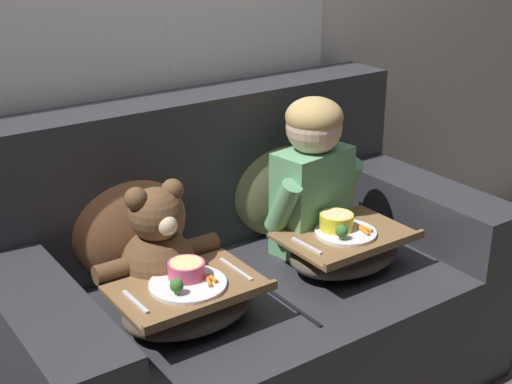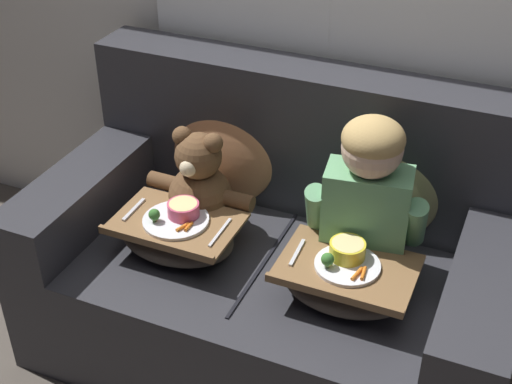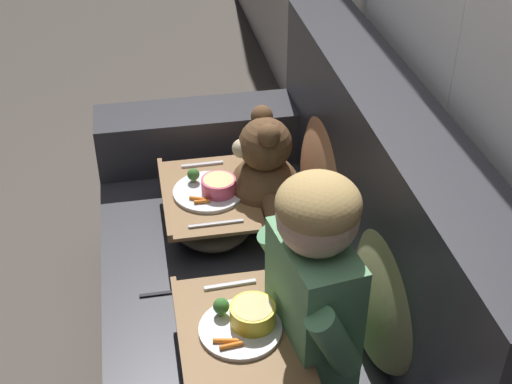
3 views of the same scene
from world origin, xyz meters
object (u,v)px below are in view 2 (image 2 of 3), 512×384
(teddy_bear, at_px, (199,186))
(child_figure, at_px, (368,189))
(couch, at_px, (278,263))
(throw_pillow_behind_child, at_px, (382,184))
(lap_tray_child, at_px, (346,280))
(throw_pillow_behind_teddy, at_px, (224,149))
(lap_tray_teddy, at_px, (177,234))

(teddy_bear, bearing_deg, child_figure, 0.41)
(child_figure, bearing_deg, couch, 178.95)
(throw_pillow_behind_child, distance_m, teddy_bear, 0.66)
(child_figure, relative_size, lap_tray_child, 1.30)
(couch, xyz_separation_m, throw_pillow_behind_teddy, (-0.31, 0.21, 0.31))
(couch, height_order, lap_tray_child, couch)
(throw_pillow_behind_teddy, height_order, lap_tray_child, throw_pillow_behind_teddy)
(lap_tray_child, xyz_separation_m, lap_tray_teddy, (-0.62, -0.00, -0.00))
(throw_pillow_behind_child, relative_size, child_figure, 0.80)
(throw_pillow_behind_child, bearing_deg, teddy_bear, -160.75)
(throw_pillow_behind_child, bearing_deg, throw_pillow_behind_teddy, 180.00)
(teddy_bear, bearing_deg, couch, 1.87)
(teddy_bear, bearing_deg, lap_tray_teddy, -89.86)
(couch, xyz_separation_m, child_figure, (0.31, -0.01, 0.41))
(throw_pillow_behind_child, bearing_deg, child_figure, -89.96)
(throw_pillow_behind_child, xyz_separation_m, teddy_bear, (-0.62, -0.22, -0.04))
(child_figure, distance_m, lap_tray_teddy, 0.69)
(child_figure, height_order, lap_tray_teddy, child_figure)
(throw_pillow_behind_teddy, distance_m, lap_tray_child, 0.75)
(child_figure, height_order, teddy_bear, child_figure)
(couch, height_order, lap_tray_teddy, couch)
(throw_pillow_behind_child, relative_size, lap_tray_child, 1.04)
(couch, height_order, throw_pillow_behind_child, couch)
(couch, distance_m, teddy_bear, 0.41)
(throw_pillow_behind_child, relative_size, throw_pillow_behind_teddy, 1.00)
(throw_pillow_behind_child, height_order, throw_pillow_behind_teddy, same)
(lap_tray_child, bearing_deg, throw_pillow_behind_teddy, 147.44)
(lap_tray_child, bearing_deg, lap_tray_teddy, -179.97)
(throw_pillow_behind_child, xyz_separation_m, throw_pillow_behind_teddy, (-0.62, 0.00, 0.00))
(lap_tray_teddy, bearing_deg, couch, 31.43)
(throw_pillow_behind_teddy, distance_m, child_figure, 0.67)
(couch, distance_m, throw_pillow_behind_teddy, 0.48)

